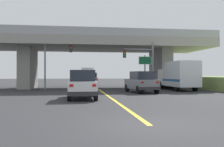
# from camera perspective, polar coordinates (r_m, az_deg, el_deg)

# --- Properties ---
(ground) EXTENTS (160.00, 160.00, 0.00)m
(ground) POSITION_cam_1_polar(r_m,az_deg,el_deg) (32.58, -3.54, -3.28)
(ground) COLOR #2B2B2D
(overpass_bridge) EXTENTS (28.66, 9.51, 7.03)m
(overpass_bridge) POSITION_cam_1_polar(r_m,az_deg,el_deg) (32.70, -3.54, 5.41)
(overpass_bridge) COLOR gray
(overpass_bridge) RESTS_ON ground
(lane_divider_stripe) EXTENTS (0.20, 21.94, 0.01)m
(lane_divider_stripe) POSITION_cam_1_polar(r_m,az_deg,el_deg) (19.27, -0.60, -5.34)
(lane_divider_stripe) COLOR yellow
(lane_divider_stripe) RESTS_ON ground
(suv_lead) EXTENTS (1.94, 4.54, 2.02)m
(suv_lead) POSITION_cam_1_polar(r_m,az_deg,el_deg) (17.90, -6.79, -2.48)
(suv_lead) COLOR silver
(suv_lead) RESTS_ON ground
(suv_crossing) EXTENTS (2.52, 4.54, 2.02)m
(suv_crossing) POSITION_cam_1_polar(r_m,az_deg,el_deg) (24.09, 6.71, -1.92)
(suv_crossing) COLOR slate
(suv_crossing) RESTS_ON ground
(box_truck) EXTENTS (2.33, 7.04, 3.12)m
(box_truck) POSITION_cam_1_polar(r_m,az_deg,el_deg) (28.69, 14.83, -0.40)
(box_truck) COLOR silver
(box_truck) RESTS_ON ground
(sedan_oncoming) EXTENTS (2.06, 4.28, 2.02)m
(sedan_oncoming) POSITION_cam_1_polar(r_m,az_deg,el_deg) (39.67, -4.90, -1.28)
(sedan_oncoming) COLOR silver
(sedan_oncoming) RESTS_ON ground
(traffic_signal_nearside) EXTENTS (3.50, 0.36, 5.44)m
(traffic_signal_nearside) POSITION_cam_1_polar(r_m,az_deg,el_deg) (28.34, 6.97, 3.13)
(traffic_signal_nearside) COLOR slate
(traffic_signal_nearside) RESTS_ON ground
(traffic_signal_farside) EXTENTS (3.07, 0.36, 5.91)m
(traffic_signal_farside) POSITION_cam_1_polar(r_m,az_deg,el_deg) (28.45, -13.05, 3.80)
(traffic_signal_farside) COLOR slate
(traffic_signal_farside) RESTS_ON ground
(highway_sign) EXTENTS (1.55, 0.17, 4.05)m
(highway_sign) POSITION_cam_1_polar(r_m,az_deg,el_deg) (30.32, 7.53, 2.09)
(highway_sign) COLOR #56595E
(highway_sign) RESTS_ON ground
(semi_truck_distant) EXTENTS (2.33, 7.31, 3.06)m
(semi_truck_distant) POSITION_cam_1_polar(r_m,az_deg,el_deg) (51.21, -5.73, -0.38)
(semi_truck_distant) COLOR navy
(semi_truck_distant) RESTS_ON ground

